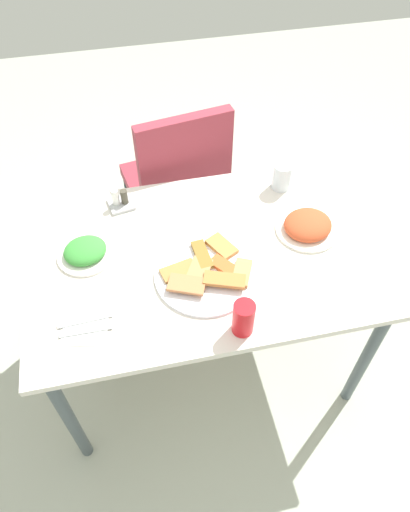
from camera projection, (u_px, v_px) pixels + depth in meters
ground_plane at (205, 352)px, 2.17m from camera, size 6.00×6.00×0.00m
dining_table at (205, 267)px, 1.69m from camera, size 1.22×0.78×0.70m
dining_chair at (179, 180)px, 2.16m from camera, size 0.48×0.49×0.91m
pide_platter at (207, 272)px, 1.56m from camera, size 0.34×0.34×0.04m
salad_plate_greens at (308, 226)px, 1.69m from camera, size 0.22×0.22×0.07m
salad_plate_rice at (85, 252)px, 1.61m from camera, size 0.20×0.20×0.05m
soda_can at (243, 318)px, 1.39m from camera, size 0.08×0.08×0.12m
drinking_glass at (282, 176)px, 1.81m from camera, size 0.07×0.07×0.11m
paper_napkin at (86, 326)px, 1.44m from camera, size 0.16×0.16×0.00m
fork at (86, 331)px, 1.43m from camera, size 0.16×0.02×0.00m
spoon at (85, 321)px, 1.45m from camera, size 0.17×0.02×0.00m
condiment_caddy at (120, 201)px, 1.77m from camera, size 0.10×0.10×0.08m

